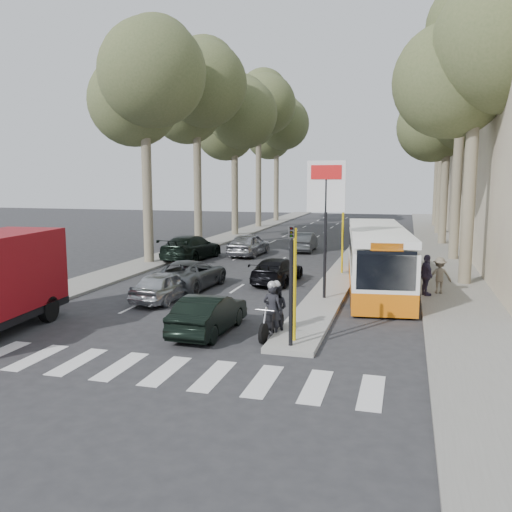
{
  "coord_description": "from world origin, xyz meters",
  "views": [
    {
      "loc": [
        6.34,
        -16.25,
        4.93
      ],
      "look_at": [
        0.14,
        5.94,
        1.6
      ],
      "focal_mm": 38.0,
      "sensor_mm": 36.0,
      "label": 1
    }
  ],
  "objects_px": {
    "city_bus": "(377,257)",
    "dark_hatchback": "(209,314)",
    "silver_hatchback": "(164,286)",
    "motorcycle": "(274,310)"
  },
  "relations": [
    {
      "from": "silver_hatchback",
      "to": "motorcycle",
      "type": "height_order",
      "value": "motorcycle"
    },
    {
      "from": "silver_hatchback",
      "to": "city_bus",
      "type": "distance_m",
      "value": 9.35
    },
    {
      "from": "dark_hatchback",
      "to": "city_bus",
      "type": "bearing_deg",
      "value": -117.74
    },
    {
      "from": "motorcycle",
      "to": "dark_hatchback",
      "type": "bearing_deg",
      "value": -165.38
    },
    {
      "from": "dark_hatchback",
      "to": "motorcycle",
      "type": "xyz_separation_m",
      "value": [
        2.07,
        0.31,
        0.18
      ]
    },
    {
      "from": "city_bus",
      "to": "motorcycle",
      "type": "height_order",
      "value": "city_bus"
    },
    {
      "from": "dark_hatchback",
      "to": "city_bus",
      "type": "xyz_separation_m",
      "value": [
        4.77,
        8.37,
        0.85
      ]
    },
    {
      "from": "dark_hatchback",
      "to": "motorcycle",
      "type": "relative_size",
      "value": 1.82
    },
    {
      "from": "city_bus",
      "to": "dark_hatchback",
      "type": "bearing_deg",
      "value": -126.13
    },
    {
      "from": "silver_hatchback",
      "to": "city_bus",
      "type": "relative_size",
      "value": 0.33
    }
  ]
}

